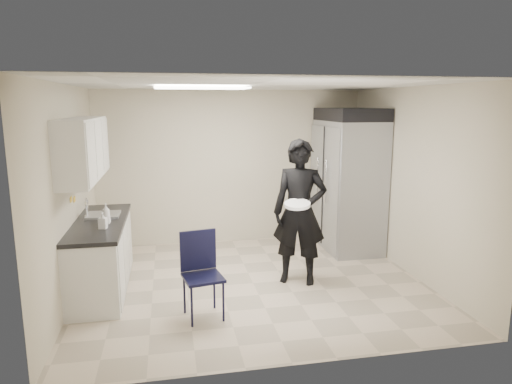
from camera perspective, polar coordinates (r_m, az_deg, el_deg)
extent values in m
plane|color=#BEAC95|center=(6.24, -0.37, -11.32)|extent=(4.50, 4.50, 0.00)
plane|color=silver|center=(5.78, -0.40, 13.27)|extent=(4.50, 4.50, 0.00)
plane|color=#C0B59E|center=(7.83, -3.10, 3.11)|extent=(4.50, 0.00, 4.50)
plane|color=#C0B59E|center=(5.90, -22.41, -0.30)|extent=(0.00, 4.00, 4.00)
plane|color=#C0B59E|center=(6.66, 19.00, 1.14)|extent=(0.00, 4.00, 4.00)
cube|color=white|center=(6.10, -6.81, 12.79)|extent=(1.20, 0.60, 0.02)
cube|color=silver|center=(6.25, -18.75, -7.69)|extent=(0.60, 1.90, 0.86)
cube|color=black|center=(6.13, -19.01, -3.65)|extent=(0.64, 1.95, 0.05)
cube|color=gray|center=(6.37, -18.53, -3.22)|extent=(0.42, 0.40, 0.14)
cylinder|color=silver|center=(6.36, -20.39, -1.96)|extent=(0.02, 0.02, 0.24)
cube|color=silver|center=(5.99, -20.76, 5.06)|extent=(0.35, 1.80, 0.75)
cube|color=black|center=(7.15, -19.66, 4.32)|extent=(0.22, 0.30, 0.35)
cube|color=yellow|center=(6.01, -22.11, -0.87)|extent=(0.00, 0.12, 0.07)
cube|color=yellow|center=(6.21, -21.75, -0.86)|extent=(0.00, 0.12, 0.07)
cube|color=gray|center=(7.65, 11.41, 0.83)|extent=(0.80, 1.35, 2.10)
cube|color=black|center=(7.53, 11.74, 9.47)|extent=(0.80, 1.35, 0.20)
cube|color=black|center=(5.18, -6.64, -10.59)|extent=(0.49, 0.49, 0.94)
imported|color=black|center=(6.04, 5.47, -2.53)|extent=(0.83, 0.71, 1.92)
cylinder|color=white|center=(5.77, 5.19, -1.55)|extent=(0.43, 0.43, 0.04)
imported|color=white|center=(5.91, -18.22, -2.59)|extent=(0.12, 0.12, 0.26)
imported|color=#A4A5AF|center=(5.71, -18.60, -3.40)|extent=(0.10, 0.11, 0.20)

